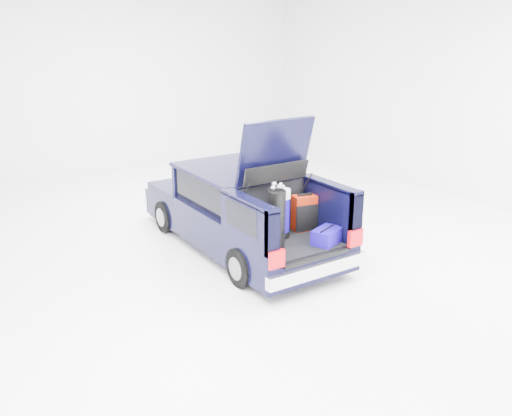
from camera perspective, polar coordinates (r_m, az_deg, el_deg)
ground at (r=9.87m, az=-1.59°, el=-4.08°), size 14.00×14.00×0.00m
car at (r=9.72m, az=-1.95°, el=-0.20°), size 1.87×4.65×2.47m
red_suitcase at (r=8.91m, az=5.12°, el=-0.52°), size 0.42×0.32×0.62m
black_golf_bag at (r=8.09m, az=2.10°, el=-1.19°), size 0.35×0.36×1.01m
blue_golf_bag at (r=8.54m, az=2.72°, el=-0.50°), size 0.34×0.34×0.90m
blue_duffel at (r=8.46m, az=7.49°, el=-2.93°), size 0.57×0.47×0.26m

